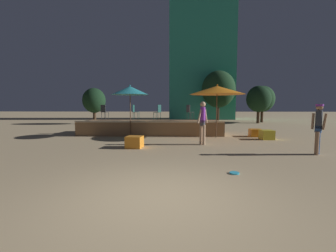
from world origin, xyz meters
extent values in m
plane|color=tan|center=(0.00, 0.00, 0.00)|extent=(120.00, 120.00, 0.00)
cube|color=olive|center=(-1.16, 9.57, 0.39)|extent=(8.32, 2.55, 0.78)
cube|color=#CCB793|center=(-1.16, 8.34, 0.82)|extent=(8.32, 0.12, 0.08)
cylinder|color=brown|center=(-2.18, 8.25, 1.15)|extent=(0.05, 0.05, 2.30)
cone|color=teal|center=(-2.18, 8.25, 2.53)|extent=(2.01, 2.01, 0.46)
sphere|color=teal|center=(-2.18, 8.25, 2.80)|extent=(0.08, 0.08, 0.08)
cylinder|color=brown|center=(2.51, 8.11, 1.15)|extent=(0.05, 0.05, 2.31)
cone|color=orange|center=(2.51, 8.11, 2.53)|extent=(2.91, 2.91, 0.45)
sphere|color=orange|center=(2.51, 8.11, 2.79)|extent=(0.08, 0.08, 0.08)
cube|color=yellow|center=(4.92, 7.42, 0.24)|extent=(0.63, 0.63, 0.47)
cube|color=orange|center=(4.74, 8.48, 0.21)|extent=(0.65, 0.65, 0.42)
cube|color=orange|center=(-1.37, 4.98, 0.24)|extent=(0.70, 0.70, 0.47)
cylinder|color=tan|center=(1.54, 5.73, 0.44)|extent=(0.13, 0.13, 0.88)
cylinder|color=tan|center=(1.43, 5.88, 0.44)|extent=(0.13, 0.13, 0.88)
cylinder|color=#3F3F47|center=(1.48, 5.81, 0.96)|extent=(0.23, 0.23, 0.24)
cylinder|color=purple|center=(1.48, 5.81, 1.31)|extent=(0.23, 0.23, 0.67)
cylinder|color=tan|center=(1.63, 5.91, 1.24)|extent=(0.19, 0.17, 0.60)
cylinder|color=tan|center=(1.33, 5.70, 1.24)|extent=(0.25, 0.21, 0.59)
sphere|color=tan|center=(1.48, 5.81, 1.77)|extent=(0.24, 0.24, 0.24)
cylinder|color=#997051|center=(5.19, 3.83, 0.41)|extent=(0.13, 0.13, 0.82)
cylinder|color=#2D4C7F|center=(5.31, 3.96, 0.41)|extent=(0.13, 0.13, 0.82)
cylinder|color=#2D4C7F|center=(5.25, 3.90, 0.90)|extent=(0.21, 0.21, 0.24)
cylinder|color=#333842|center=(5.25, 3.90, 1.23)|extent=(0.21, 0.21, 0.63)
cylinder|color=#997051|center=(5.38, 3.78, 1.16)|extent=(0.16, 0.16, 0.56)
cylinder|color=#997051|center=(5.13, 4.01, 1.16)|extent=(0.12, 0.12, 0.56)
sphere|color=#997051|center=(5.25, 3.90, 1.66)|extent=(0.22, 0.22, 0.22)
cylinder|color=purple|center=(5.25, 3.90, 1.73)|extent=(0.25, 0.25, 0.07)
cylinder|color=#1E4C47|center=(-0.88, 9.80, 1.08)|extent=(0.02, 0.02, 0.45)
cylinder|color=#1E4C47|center=(-1.02, 9.54, 1.08)|extent=(0.02, 0.02, 0.45)
cylinder|color=#1E4C47|center=(-0.62, 9.67, 1.08)|extent=(0.02, 0.02, 0.45)
cylinder|color=#1E4C47|center=(-0.76, 9.40, 1.08)|extent=(0.02, 0.02, 0.45)
cylinder|color=#1E4C47|center=(-0.82, 9.60, 1.31)|extent=(0.40, 0.40, 0.02)
cube|color=#1E4C47|center=(-0.67, 9.52, 1.53)|extent=(0.19, 0.33, 0.45)
cylinder|color=#2D3338|center=(-3.88, 9.87, 1.08)|extent=(0.02, 0.02, 0.45)
cylinder|color=#2D3338|center=(-4.16, 9.97, 1.08)|extent=(0.02, 0.02, 0.45)
cylinder|color=#2D3338|center=(-3.98, 9.59, 1.08)|extent=(0.02, 0.02, 0.45)
cylinder|color=#2D3338|center=(-4.26, 9.69, 1.08)|extent=(0.02, 0.02, 0.45)
cylinder|color=#2D3338|center=(-4.07, 9.78, 1.31)|extent=(0.40, 0.40, 0.02)
cube|color=#2D3338|center=(-4.13, 9.62, 1.53)|extent=(0.35, 0.15, 0.45)
cylinder|color=#1E4C47|center=(-2.07, 10.02, 1.08)|extent=(0.02, 0.02, 0.45)
cylinder|color=#1E4C47|center=(-2.03, 10.32, 1.08)|extent=(0.02, 0.02, 0.45)
cylinder|color=#1E4C47|center=(-2.37, 10.05, 1.08)|extent=(0.02, 0.02, 0.45)
cylinder|color=#1E4C47|center=(-2.33, 10.35, 1.08)|extent=(0.02, 0.02, 0.45)
cylinder|color=#1E4C47|center=(-2.20, 10.18, 1.31)|extent=(0.40, 0.40, 0.02)
cube|color=#1E4C47|center=(-2.37, 10.20, 1.53)|extent=(0.07, 0.36, 0.45)
cylinder|color=#47474C|center=(1.44, 9.92, 1.08)|extent=(0.02, 0.02, 0.45)
cylinder|color=#47474C|center=(1.28, 10.17, 1.08)|extent=(0.02, 0.02, 0.45)
cylinder|color=#47474C|center=(1.18, 9.76, 1.08)|extent=(0.02, 0.02, 0.45)
cylinder|color=#47474C|center=(1.02, 10.01, 1.08)|extent=(0.02, 0.02, 0.45)
cylinder|color=#47474C|center=(1.23, 9.96, 1.31)|extent=(0.40, 0.40, 0.02)
cube|color=#47474C|center=(1.09, 9.87, 1.53)|extent=(0.22, 0.32, 0.45)
cylinder|color=#33B2D8|center=(1.78, 1.57, 0.02)|extent=(0.24, 0.24, 0.03)
cylinder|color=#3D2B1C|center=(8.33, 18.00, 0.66)|extent=(0.28, 0.28, 1.32)
ellipsoid|color=black|center=(8.33, 18.00, 2.36)|extent=(2.30, 2.30, 2.53)
cylinder|color=#3D2B1C|center=(-7.27, 16.76, 0.62)|extent=(0.28, 0.28, 1.25)
ellipsoid|color=black|center=(-7.27, 16.76, 2.19)|extent=(2.09, 2.09, 2.30)
cylinder|color=#3D2B1C|center=(9.18, 19.29, 0.66)|extent=(0.28, 0.28, 1.32)
ellipsoid|color=#19381E|center=(9.18, 19.29, 2.40)|extent=(2.39, 2.39, 2.63)
cylinder|color=#3D2B1C|center=(5.18, 21.79, 0.93)|extent=(0.28, 0.28, 1.87)
ellipsoid|color=#19381E|center=(5.18, 21.79, 3.56)|extent=(3.76, 3.76, 4.14)
cube|color=teal|center=(3.57, 25.48, 7.33)|extent=(8.02, 4.26, 14.66)
camera|label=1|loc=(0.28, -4.01, 1.71)|focal=24.00mm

